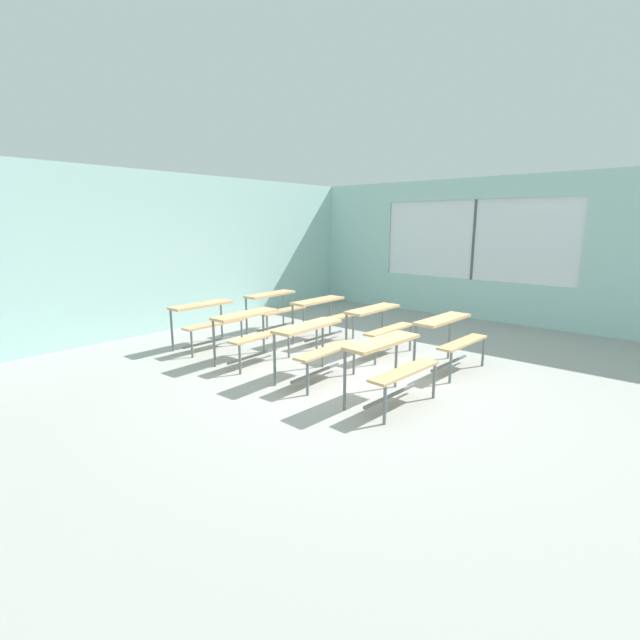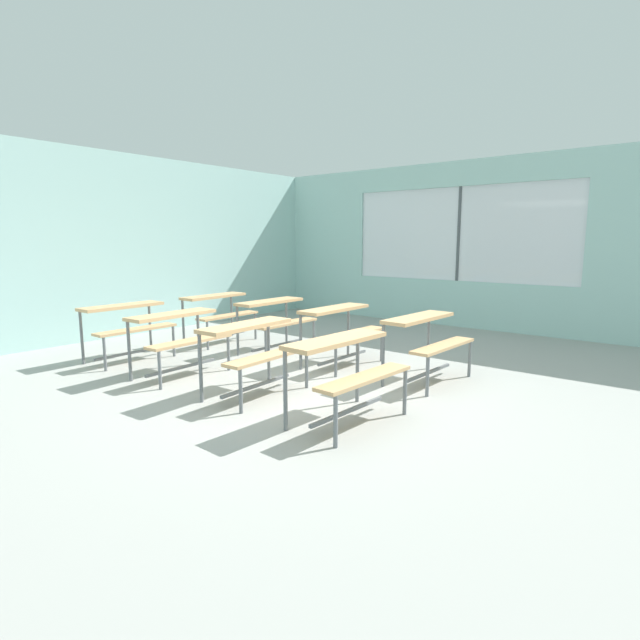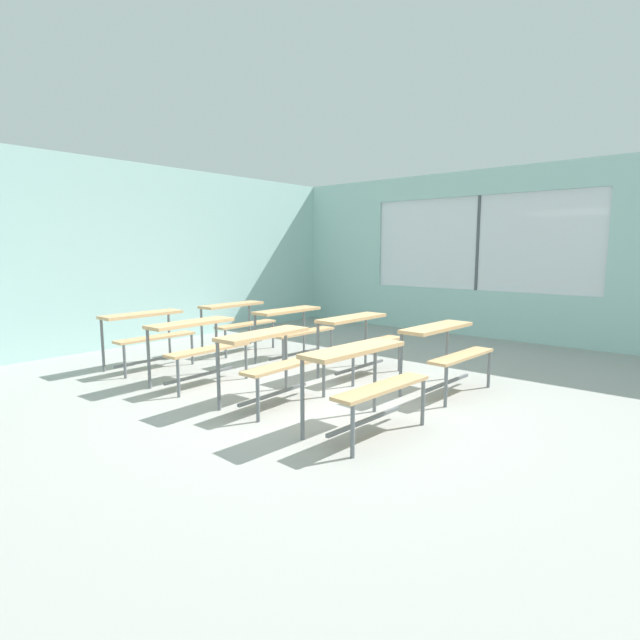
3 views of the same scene
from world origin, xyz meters
The scene contains 11 objects.
ground centered at (0.00, 0.00, -0.03)m, with size 10.00×9.00×0.05m, color #9E9E99.
wall_back centered at (0.00, 4.50, 1.50)m, with size 10.00×0.12×3.00m, color #A8D1CC.
wall_right centered at (5.00, -0.13, 1.45)m, with size 0.12×9.00×3.00m.
desk_bench_r0c0 centered at (-0.34, -0.82, 0.56)m, with size 1.13×0.64×0.74m.
desk_bench_r0c1 centered at (1.27, -0.78, 0.56)m, with size 1.12×0.63×0.74m.
desk_bench_r1c0 centered at (-0.30, 0.38, 0.56)m, with size 1.13×0.64×0.74m.
desk_bench_r1c1 centered at (1.27, 0.42, 0.56)m, with size 1.11×0.60×0.74m.
desk_bench_r2c0 centered at (-0.34, 1.62, 0.56)m, with size 1.12×0.64×0.74m.
desk_bench_r2c1 centered at (1.30, 1.61, 0.56)m, with size 1.10×0.59×0.74m.
desk_bench_r3c0 centered at (-0.30, 2.80, 0.56)m, with size 1.11×0.60×0.74m.
desk_bench_r3c1 centered at (1.25, 2.79, 0.56)m, with size 1.12×0.63×0.74m.
Camera 3 is at (-3.80, -3.30, 1.60)m, focal length 28.00 mm.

